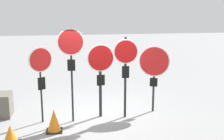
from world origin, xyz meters
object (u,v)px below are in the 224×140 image
at_px(stop_sign_3, 126,61).
at_px(stop_sign_1, 71,51).
at_px(stop_sign_0, 41,66).
at_px(traffic_cone_0, 11,136).
at_px(stop_sign_4, 154,65).
at_px(stop_sign_2, 101,68).
at_px(traffic_cone_1, 54,121).

bearing_deg(stop_sign_3, stop_sign_1, -171.51).
xyz_separation_m(stop_sign_0, stop_sign_1, (0.80, -0.06, 0.39)).
bearing_deg(traffic_cone_0, stop_sign_4, 24.09).
bearing_deg(stop_sign_3, stop_sign_4, 24.59).
relative_size(stop_sign_0, stop_sign_1, 0.81).
bearing_deg(stop_sign_0, stop_sign_3, -30.41).
bearing_deg(stop_sign_4, stop_sign_0, -155.55).
height_order(stop_sign_1, stop_sign_2, stop_sign_1).
xyz_separation_m(stop_sign_1, traffic_cone_1, (-0.48, -0.56, -1.68)).
bearing_deg(traffic_cone_1, stop_sign_4, 19.88).
height_order(stop_sign_3, traffic_cone_0, stop_sign_3).
bearing_deg(stop_sign_2, traffic_cone_1, -154.66).
distance_m(stop_sign_3, traffic_cone_1, 2.47).
xyz_separation_m(stop_sign_1, stop_sign_2, (0.80, 0.26, -0.52)).
distance_m(stop_sign_4, traffic_cone_0, 4.34).
relative_size(stop_sign_2, stop_sign_3, 0.91).
distance_m(stop_sign_1, stop_sign_2, 0.99).
bearing_deg(stop_sign_2, stop_sign_0, 179.67).
height_order(stop_sign_0, stop_sign_2, stop_sign_2).
bearing_deg(stop_sign_1, stop_sign_0, -179.81).
xyz_separation_m(stop_sign_2, stop_sign_3, (0.68, -0.13, 0.19)).
relative_size(stop_sign_1, stop_sign_3, 1.12).
xyz_separation_m(stop_sign_3, traffic_cone_0, (-2.91, -1.36, -1.39)).
xyz_separation_m(stop_sign_0, stop_sign_2, (1.60, 0.20, -0.12)).
height_order(stop_sign_3, stop_sign_4, stop_sign_3).
bearing_deg(stop_sign_3, stop_sign_2, 172.35).
bearing_deg(stop_sign_1, stop_sign_2, 22.88).
relative_size(stop_sign_3, traffic_cone_1, 3.93).
bearing_deg(stop_sign_0, stop_sign_1, -36.56).
height_order(stop_sign_1, traffic_cone_1, stop_sign_1).
height_order(stop_sign_2, stop_sign_3, stop_sign_3).
distance_m(stop_sign_0, traffic_cone_0, 1.96).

